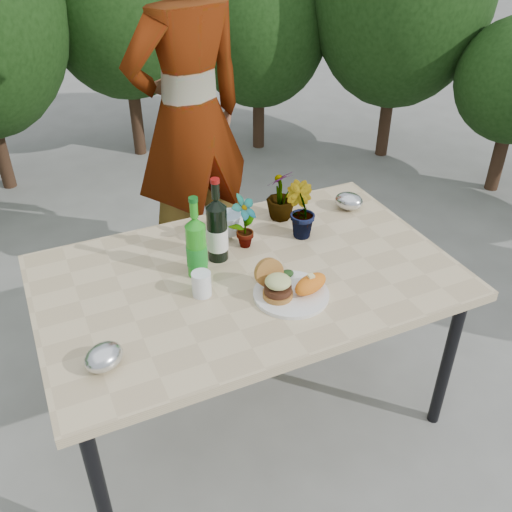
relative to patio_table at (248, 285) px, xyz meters
name	(u,v)px	position (x,y,z in m)	size (l,w,h in m)	color
ground	(249,405)	(0.00, 0.00, -0.69)	(80.00, 80.00, 0.00)	slate
patio_table	(248,285)	(0.00, 0.00, 0.00)	(1.60, 1.00, 0.75)	#CDB689
shrub_hedge	(125,56)	(-0.01, 1.71, 0.47)	(6.88, 5.01, 2.26)	#382316
dinner_plate	(291,294)	(0.09, -0.20, 0.06)	(0.28, 0.28, 0.01)	white
burger_stack	(276,283)	(0.03, -0.18, 0.12)	(0.11, 0.16, 0.11)	#B7722D
sweet_potato	(310,284)	(0.16, -0.22, 0.10)	(0.15, 0.08, 0.06)	orange
grilled_veg	(284,275)	(0.11, -0.10, 0.09)	(0.08, 0.05, 0.03)	olive
wine_bottle	(217,230)	(-0.06, 0.15, 0.19)	(0.08, 0.08, 0.35)	black
sparkling_water	(196,247)	(-0.17, 0.08, 0.18)	(0.08, 0.08, 0.33)	#22991B
plastic_cup	(202,284)	(-0.21, -0.05, 0.10)	(0.07, 0.07, 0.10)	white
seedling_left	(244,222)	(0.07, 0.18, 0.17)	(0.12, 0.08, 0.23)	#255B1F
seedling_mid	(300,210)	(0.32, 0.17, 0.18)	(0.13, 0.11, 0.24)	#2C6121
seedling_right	(281,195)	(0.31, 0.33, 0.17)	(0.13, 0.13, 0.23)	#2B5D1F
blue_bowl	(229,224)	(0.04, 0.29, 0.11)	(0.13, 0.13, 0.10)	white
foil_packet_left	(104,357)	(-0.61, -0.27, 0.10)	(0.13, 0.11, 0.08)	silver
foil_packet_right	(349,201)	(0.63, 0.28, 0.10)	(0.13, 0.11, 0.08)	silver
person	(190,118)	(0.16, 1.11, 0.28)	(0.71, 0.47, 1.95)	#A57152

